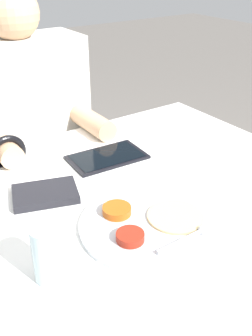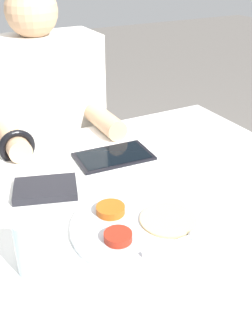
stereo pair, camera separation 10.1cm
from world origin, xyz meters
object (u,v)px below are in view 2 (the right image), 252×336
Objects in this scene: thali_tray at (142,225)px; tablet_device at (113,156)px; red_notebook at (45,189)px; person_diner at (48,160)px; drinking_glass at (32,247)px.

thali_tray reaches higher than tablet_device.
red_notebook is (-0.15, 0.25, 0.00)m from thali_tray.
red_notebook is at bearing 120.64° from thali_tray.
person_diner reaches higher than thali_tray.
drinking_glass is (-0.25, -0.74, 0.23)m from person_diner.
red_notebook is 0.53m from person_diner.
thali_tray is at bearing -90.02° from person_diner.
tablet_device is at bearing 45.28° from drinking_glass.
person_diner is 9.91× the size of drinking_glass.
tablet_device is at bearing 74.19° from thali_tray.
drinking_glass is at bearing -134.72° from tablet_device.
person_diner reaches higher than red_notebook.
tablet_device is at bearing -76.26° from person_diner.
tablet_device is 0.20× the size of person_diner.
drinking_glass is (-0.11, -0.26, 0.05)m from red_notebook.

